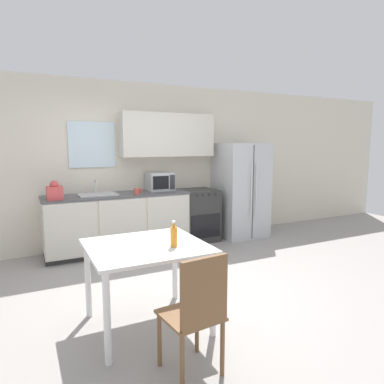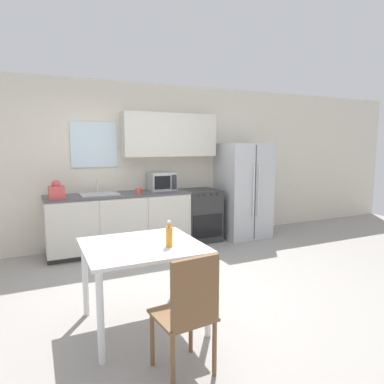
# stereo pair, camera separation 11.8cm
# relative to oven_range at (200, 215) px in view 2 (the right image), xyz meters

# --- Properties ---
(ground_plane) EXTENTS (12.00, 12.00, 0.00)m
(ground_plane) POSITION_rel_oven_range_xyz_m (-1.11, -1.69, -0.45)
(ground_plane) COLOR gray
(wall_back) EXTENTS (12.00, 0.38, 2.70)m
(wall_back) POSITION_rel_oven_range_xyz_m (-1.02, 0.31, 0.98)
(wall_back) COLOR beige
(wall_back) RESTS_ON ground_plane
(kitchen_counter) EXTENTS (2.22, 0.68, 0.92)m
(kitchen_counter) POSITION_rel_oven_range_xyz_m (-1.42, -0.02, 0.01)
(kitchen_counter) COLOR #333333
(kitchen_counter) RESTS_ON ground_plane
(oven_range) EXTENTS (0.63, 0.64, 0.90)m
(oven_range) POSITION_rel_oven_range_xyz_m (0.00, 0.00, 0.00)
(oven_range) COLOR #2D2D2D
(oven_range) RESTS_ON ground_plane
(refrigerator) EXTENTS (0.84, 0.81, 1.71)m
(refrigerator) POSITION_rel_oven_range_xyz_m (0.85, -0.07, 0.40)
(refrigerator) COLOR silver
(refrigerator) RESTS_ON ground_plane
(kitchen_sink) EXTENTS (0.57, 0.42, 0.22)m
(kitchen_sink) POSITION_rel_oven_range_xyz_m (-1.72, -0.01, 0.48)
(kitchen_sink) COLOR #B7BABC
(kitchen_sink) RESTS_ON kitchen_counter
(microwave) EXTENTS (0.43, 0.35, 0.30)m
(microwave) POSITION_rel_oven_range_xyz_m (-0.66, 0.11, 0.62)
(microwave) COLOR #B7BABC
(microwave) RESTS_ON kitchen_counter
(coffee_mug) EXTENTS (0.12, 0.09, 0.10)m
(coffee_mug) POSITION_rel_oven_range_xyz_m (-1.16, -0.22, 0.52)
(coffee_mug) COLOR #BF4C3F
(coffee_mug) RESTS_ON kitchen_counter
(grocery_bag_0) EXTENTS (0.21, 0.18, 0.27)m
(grocery_bag_0) POSITION_rel_oven_range_xyz_m (-2.34, -0.19, 0.58)
(grocery_bag_0) COLOR #D14C4C
(grocery_bag_0) RESTS_ON kitchen_counter
(dining_table) EXTENTS (1.04, 0.96, 0.78)m
(dining_table) POSITION_rel_oven_range_xyz_m (-1.76, -2.39, 0.22)
(dining_table) COLOR white
(dining_table) RESTS_ON ground_plane
(dining_chair_near) EXTENTS (0.44, 0.44, 0.93)m
(dining_chair_near) POSITION_rel_oven_range_xyz_m (-1.67, -3.24, 0.09)
(dining_chair_near) COLOR brown
(dining_chair_near) RESTS_ON ground_plane
(drink_bottle) EXTENTS (0.06, 0.06, 0.23)m
(drink_bottle) POSITION_rel_oven_range_xyz_m (-1.56, -2.55, 0.43)
(drink_bottle) COLOR orange
(drink_bottle) RESTS_ON dining_table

